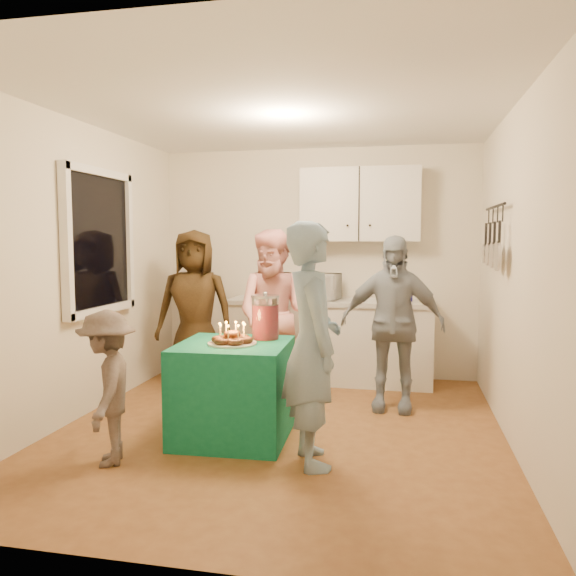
% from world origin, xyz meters
% --- Properties ---
extents(floor, '(4.00, 4.00, 0.00)m').
position_xyz_m(floor, '(0.00, 0.00, 0.00)').
color(floor, brown).
rests_on(floor, ground).
extents(ceiling, '(4.00, 4.00, 0.00)m').
position_xyz_m(ceiling, '(0.00, 0.00, 2.60)').
color(ceiling, white).
rests_on(ceiling, floor).
extents(back_wall, '(3.60, 3.60, 0.00)m').
position_xyz_m(back_wall, '(0.00, 2.00, 1.30)').
color(back_wall, silver).
rests_on(back_wall, floor).
extents(left_wall, '(4.00, 4.00, 0.00)m').
position_xyz_m(left_wall, '(-1.80, 0.00, 1.30)').
color(left_wall, silver).
rests_on(left_wall, floor).
extents(right_wall, '(4.00, 4.00, 0.00)m').
position_xyz_m(right_wall, '(1.80, 0.00, 1.30)').
color(right_wall, silver).
rests_on(right_wall, floor).
extents(window_night, '(0.04, 1.00, 1.20)m').
position_xyz_m(window_night, '(-1.77, 0.30, 1.55)').
color(window_night, black).
rests_on(window_night, left_wall).
extents(counter, '(2.20, 0.58, 0.86)m').
position_xyz_m(counter, '(0.20, 1.70, 0.43)').
color(counter, white).
rests_on(counter, floor).
extents(countertop, '(2.24, 0.62, 0.05)m').
position_xyz_m(countertop, '(0.20, 1.70, 0.89)').
color(countertop, beige).
rests_on(countertop, counter).
extents(upper_cabinet, '(1.30, 0.30, 0.80)m').
position_xyz_m(upper_cabinet, '(0.50, 1.85, 1.95)').
color(upper_cabinet, white).
rests_on(upper_cabinet, back_wall).
extents(pot_rack, '(0.12, 1.00, 0.60)m').
position_xyz_m(pot_rack, '(1.72, 0.70, 1.60)').
color(pot_rack, black).
rests_on(pot_rack, right_wall).
extents(microwave, '(0.55, 0.41, 0.29)m').
position_xyz_m(microwave, '(0.03, 1.70, 1.05)').
color(microwave, white).
rests_on(microwave, countertop).
extents(party_table, '(0.88, 0.88, 0.76)m').
position_xyz_m(party_table, '(-0.32, -0.23, 0.38)').
color(party_table, '#106E4B').
rests_on(party_table, floor).
extents(donut_cake, '(0.38, 0.38, 0.18)m').
position_xyz_m(donut_cake, '(-0.31, -0.28, 0.85)').
color(donut_cake, '#381C0C').
rests_on(donut_cake, party_table).
extents(punch_jar, '(0.22, 0.22, 0.34)m').
position_xyz_m(punch_jar, '(-0.12, -0.00, 0.93)').
color(punch_jar, red).
rests_on(punch_jar, party_table).
extents(man_birthday, '(0.61, 0.73, 1.70)m').
position_xyz_m(man_birthday, '(0.37, -0.61, 0.85)').
color(man_birthday, '#80A0BA').
rests_on(man_birthday, floor).
extents(woman_back_left, '(0.88, 0.64, 1.67)m').
position_xyz_m(woman_back_left, '(-1.17, 1.16, 0.84)').
color(woman_back_left, '#503616').
rests_on(woman_back_left, floor).
extents(woman_back_center, '(0.84, 0.66, 1.67)m').
position_xyz_m(woman_back_center, '(-0.22, 0.86, 0.83)').
color(woman_back_center, '#E7787E').
rests_on(woman_back_center, floor).
extents(woman_back_right, '(0.96, 0.44, 1.61)m').
position_xyz_m(woman_back_right, '(0.89, 0.78, 0.80)').
color(woman_back_right, '#102137').
rests_on(woman_back_right, floor).
extents(child_near_left, '(0.63, 0.80, 1.08)m').
position_xyz_m(child_near_left, '(-1.03, -0.90, 0.54)').
color(child_near_left, '#4C403D').
rests_on(child_near_left, floor).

